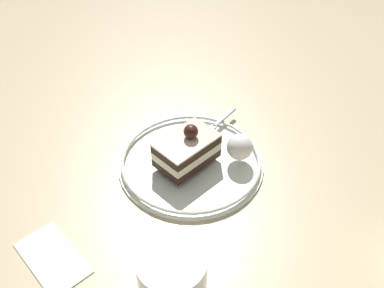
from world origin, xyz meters
TOP-DOWN VIEW (x-y plane):
  - ground_plane at (0.00, 0.00)m, footprint 2.40×2.40m
  - dessert_plate at (-0.01, 0.00)m, footprint 0.23×0.23m
  - cake_slice at (-0.01, -0.01)m, footprint 0.10×0.11m
  - whipped_cream_dollop at (0.01, 0.08)m, footprint 0.04×0.04m
  - fork at (-0.08, 0.06)m, footprint 0.07×0.09m
  - folded_napkin at (0.12, -0.22)m, footprint 0.12×0.10m

SIDE VIEW (x-z plane):
  - ground_plane at x=0.00m, z-range 0.00..0.00m
  - folded_napkin at x=0.12m, z-range 0.00..0.00m
  - dessert_plate at x=-0.01m, z-range 0.00..0.01m
  - fork at x=-0.08m, z-range 0.01..0.02m
  - whipped_cream_dollop at x=0.01m, z-range 0.01..0.06m
  - cake_slice at x=-0.01m, z-range 0.00..0.07m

